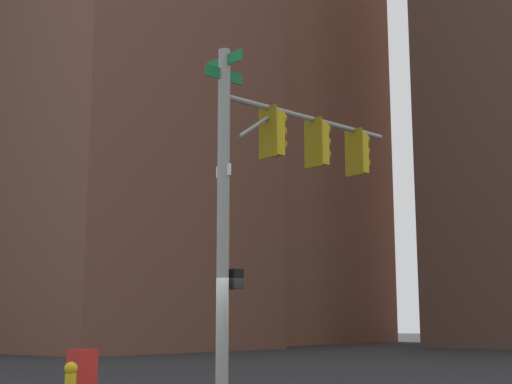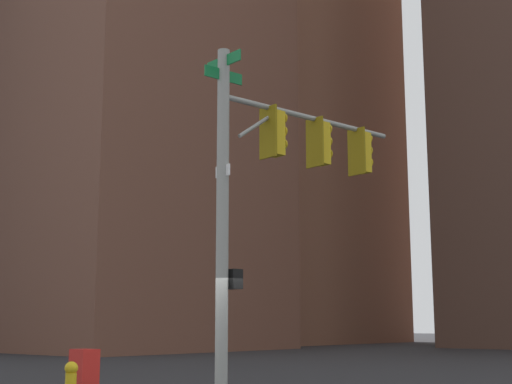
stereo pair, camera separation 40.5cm
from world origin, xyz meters
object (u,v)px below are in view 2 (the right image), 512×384
at_px(fire_hydrant, 71,382).
at_px(signal_pole_assembly, 277,175).
at_px(litter_bin, 88,371).
at_px(newspaper_box, 84,374).

bearing_deg(fire_hydrant, signal_pole_assembly, -35.66).
distance_m(litter_bin, newspaper_box, 1.83).
bearing_deg(newspaper_box, litter_bin, 54.36).
xyz_separation_m(signal_pole_assembly, newspaper_box, (-2.19, 3.68, -4.28)).
height_order(signal_pole_assembly, fire_hydrant, signal_pole_assembly).
bearing_deg(newspaper_box, fire_hydrant, -130.71).
relative_size(fire_hydrant, litter_bin, 0.92).
xyz_separation_m(litter_bin, newspaper_box, (-1.17, -1.40, 0.05)).
relative_size(signal_pole_assembly, fire_hydrant, 8.39).
height_order(signal_pole_assembly, newspaper_box, signal_pole_assembly).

